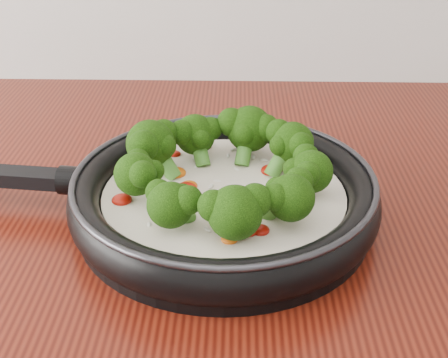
{
  "coord_description": "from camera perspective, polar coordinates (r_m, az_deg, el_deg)",
  "views": [
    {
      "loc": [
        -0.05,
        0.5,
        1.25
      ],
      "look_at": [
        -0.07,
        1.04,
        0.95
      ],
      "focal_mm": 47.1,
      "sensor_mm": 36.0,
      "label": 1
    }
  ],
  "objects": [
    {
      "name": "skillet",
      "position": [
        0.63,
        -0.28,
        -1.1
      ],
      "size": [
        0.53,
        0.37,
        0.1
      ],
      "color": "black",
      "rests_on": "counter"
    }
  ]
}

